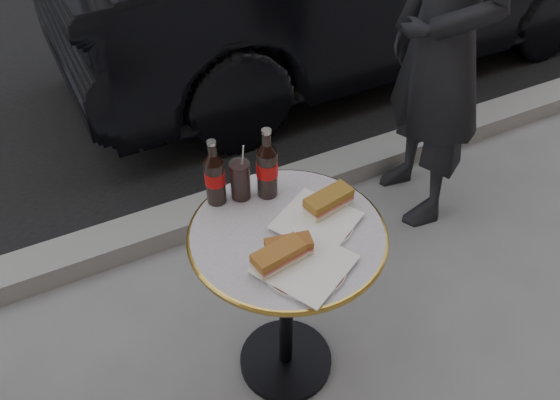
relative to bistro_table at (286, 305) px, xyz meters
name	(u,v)px	position (x,y,z in m)	size (l,w,h in m)	color
ground	(286,362)	(0.00, 0.00, -0.37)	(80.00, 80.00, 0.00)	slate
curb	(203,215)	(0.00, 0.90, -0.32)	(40.00, 0.20, 0.12)	gray
bistro_table	(286,305)	(0.00, 0.00, 0.00)	(0.62, 0.62, 0.73)	#BAB2C4
plate_left	(304,266)	(-0.03, -0.15, 0.37)	(0.25, 0.25, 0.01)	silver
plate_right	(316,222)	(0.09, -0.01, 0.37)	(0.23, 0.23, 0.01)	white
sandwich_left_a	(278,257)	(-0.09, -0.12, 0.41)	(0.15, 0.07, 0.05)	#9E6128
sandwich_left_b	(289,247)	(-0.05, -0.09, 0.40)	(0.14, 0.06, 0.05)	brown
sandwich_right	(328,202)	(0.16, 0.02, 0.41)	(0.16, 0.07, 0.06)	olive
cola_bottle_left	(214,172)	(-0.14, 0.23, 0.49)	(0.07, 0.07, 0.24)	black
cola_bottle_right	(267,163)	(0.02, 0.19, 0.49)	(0.07, 0.07, 0.25)	black
cola_glass	(240,180)	(-0.06, 0.21, 0.43)	(0.07, 0.07, 0.14)	black
pedestrian	(444,44)	(1.04, 0.56, 0.51)	(0.64, 0.42, 1.76)	black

